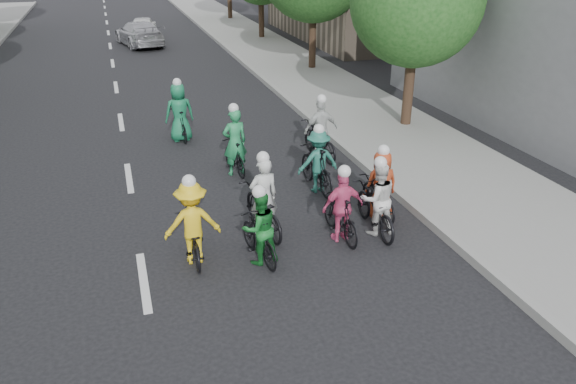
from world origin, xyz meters
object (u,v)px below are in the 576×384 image
cyclist_1 (259,233)px  cyclist_5 (235,149)px  cyclist_7 (317,165)px  cyclist_6 (376,205)px  cyclist_2 (192,229)px  cyclist_0 (263,206)px  cyclist_9 (180,117)px  cyclist_8 (320,136)px  cyclist_4 (379,191)px  follow_car_trail (143,27)px  follow_car_lead (139,34)px  cyclist_3 (341,212)px

cyclist_1 → cyclist_5: (0.51, 4.40, 0.06)m
cyclist_1 → cyclist_7: cyclist_7 is taller
cyclist_6 → cyclist_2: bearing=2.7°
cyclist_0 → cyclist_9: size_ratio=1.02×
cyclist_6 → cyclist_8: cyclist_8 is taller
cyclist_4 → follow_car_trail: bearing=-83.3°
cyclist_1 → cyclist_8: bearing=-131.5°
cyclist_0 → follow_car_lead: size_ratio=0.41×
cyclist_2 → cyclist_6: (3.80, 0.02, -0.06)m
cyclist_0 → cyclist_1: cyclist_0 is taller
follow_car_lead → cyclist_2: bearing=76.8°
cyclist_4 → follow_car_lead: cyclist_4 is taller
cyclist_9 → follow_car_lead: size_ratio=0.41×
cyclist_8 → cyclist_0: bearing=48.5°
cyclist_5 → cyclist_0: bearing=80.0°
cyclist_4 → cyclist_9: 7.33m
follow_car_trail → cyclist_7: bearing=102.6°
cyclist_8 → cyclist_9: (-3.50, 2.69, 0.08)m
cyclist_5 → cyclist_7: 2.34m
cyclist_7 → cyclist_8: cyclist_8 is taller
cyclist_2 → follow_car_trail: size_ratio=0.49×
cyclist_1 → follow_car_trail: cyclist_1 is taller
cyclist_1 → cyclist_4: bearing=-169.9°
cyclist_0 → cyclist_7: 2.45m
cyclist_4 → cyclist_5: size_ratio=0.88×
cyclist_0 → cyclist_8: size_ratio=0.99×
cyclist_0 → cyclist_3: (1.44, -0.76, 0.01)m
cyclist_4 → cyclist_9: bearing=-61.4°
cyclist_5 → follow_car_trail: (-0.61, 23.09, -0.04)m
cyclist_5 → follow_car_trail: cyclist_5 is taller
cyclist_1 → cyclist_4: size_ratio=0.95×
cyclist_0 → cyclist_5: 3.31m
cyclist_3 → cyclist_4: (1.20, 0.74, -0.02)m
cyclist_3 → cyclist_7: bearing=-101.8°
cyclist_5 → cyclist_8: size_ratio=0.97×
cyclist_2 → cyclist_4: 4.25m
cyclist_2 → cyclist_7: bearing=-143.8°
cyclist_1 → cyclist_8: size_ratio=0.81×
cyclist_8 → cyclist_4: bearing=83.9°
cyclist_4 → follow_car_trail: cyclist_4 is taller
cyclist_0 → cyclist_1: bearing=64.7°
cyclist_5 → cyclist_7: (1.66, -1.64, 0.00)m
cyclist_2 → cyclist_9: cyclist_9 is taller
cyclist_1 → cyclist_2: (-1.19, 0.40, 0.07)m
follow_car_trail → follow_car_lead: bearing=88.9°
cyclist_1 → cyclist_6: (2.61, 0.41, 0.01)m
cyclist_1 → cyclist_8: (3.01, 4.82, 0.03)m
cyclist_0 → cyclist_9: 6.47m
cyclist_9 → cyclist_0: bearing=92.3°
follow_car_trail → cyclist_5: bearing=98.9°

